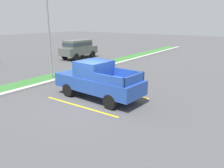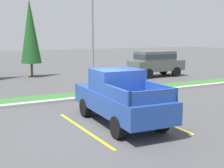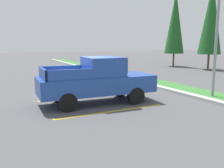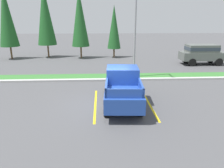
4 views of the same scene
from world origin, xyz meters
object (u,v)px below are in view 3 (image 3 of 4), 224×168
object	(u,v)px
street_light	(216,12)
cypress_tree_leftmost	(175,23)
pickup_truck_main	(98,81)
cypress_tree_left_inner	(211,18)

from	to	relation	value
street_light	cypress_tree_leftmost	bearing A→B (deg)	145.52
pickup_truck_main	street_light	size ratio (longest dim) A/B	0.74
street_light	cypress_tree_left_inner	xyz separation A→B (m)	(-9.34, 10.22, 0.99)
cypress_tree_leftmost	street_light	bearing A→B (deg)	-34.48
pickup_truck_main	street_light	world-z (taller)	street_light
cypress_tree_leftmost	cypress_tree_left_inner	xyz separation A→B (m)	(4.21, 0.91, 0.21)
pickup_truck_main	cypress_tree_leftmost	world-z (taller)	cypress_tree_leftmost
cypress_tree_leftmost	cypress_tree_left_inner	size ratio (longest dim) A/B	0.96
pickup_truck_main	cypress_tree_leftmost	xyz separation A→B (m)	(-12.04, 14.83, 3.91)
pickup_truck_main	street_light	distance (m)	6.52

